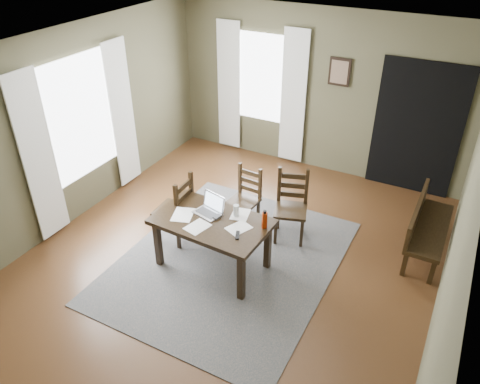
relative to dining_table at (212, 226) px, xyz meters
The scene contains 25 objects.
ground 0.67m from the dining_table, 50.20° to the left, with size 5.00×6.00×0.01m.
room_shell 1.20m from the dining_table, 50.20° to the left, with size 5.02×6.02×2.71m.
rug 0.66m from the dining_table, 50.20° to the left, with size 2.60×3.20×0.01m.
dining_table is the anchor object (origin of this frame).
chair_end 0.77m from the dining_table, 160.16° to the left, with size 0.46×0.46×1.00m.
chair_back_left 1.03m from the dining_table, 93.59° to the left, with size 0.42×0.42×0.89m.
chair_back_right 1.23m from the dining_table, 59.73° to the left, with size 0.54×0.54×0.99m.
bench 2.77m from the dining_table, 33.83° to the left, with size 0.43×1.34×0.76m.
laptop 0.23m from the dining_table, 125.34° to the left, with size 0.39×0.34×0.23m.
computer_mouse 0.13m from the dining_table, 59.20° to the left, with size 0.06×0.10×0.03m, color #3F3F42.
tv_remote 0.45m from the dining_table, 17.04° to the right, with size 0.04×0.16×0.02m, color black.
drinking_glass 0.35m from the dining_table, 45.40° to the left, with size 0.07×0.07×0.15m, color silver.
water_bottle 0.68m from the dining_table, 14.51° to the left, with size 0.08×0.08×0.24m.
paper_a 0.39m from the dining_table, 169.77° to the right, with size 0.24×0.32×0.00m, color white.
paper_b 0.38m from the dining_table, ahead, with size 0.21×0.28×0.00m, color white.
paper_c 0.38m from the dining_table, 47.49° to the left, with size 0.21×0.27×0.00m, color white.
paper_e 0.23m from the dining_table, 111.39° to the right, with size 0.22×0.29×0.00m, color white.
window_left 2.50m from the dining_table, behind, with size 0.01×1.30×1.70m.
window_back 3.36m from the dining_table, 105.30° to the left, with size 1.00×0.01×1.50m.
curtain_left_near 2.41m from the dining_table, 168.91° to the right, with size 0.03×0.48×2.30m.
curtain_left_far 2.65m from the dining_table, 152.64° to the left, with size 0.03×0.48×2.30m.
curtain_back_left 3.49m from the dining_table, 115.43° to the left, with size 0.44×0.03×2.30m.
curtain_back_right 3.17m from the dining_table, 94.39° to the left, with size 0.44×0.03×2.30m.
framed_picture 3.37m from the dining_table, 81.10° to the left, with size 0.34×0.03×0.44m.
doorway_back 3.64m from the dining_table, 60.29° to the left, with size 1.30×0.03×2.10m.
Camera 1 is at (2.33, -4.12, 3.99)m, focal length 35.00 mm.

